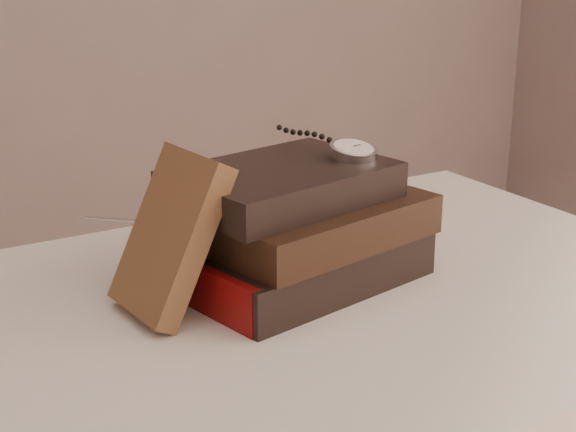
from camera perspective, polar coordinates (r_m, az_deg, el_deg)
table at (r=0.93m, az=-1.69°, el=-11.10°), size 1.00×0.60×0.75m
book_stack at (r=0.92m, az=0.61°, el=-0.77°), size 0.29×0.22×0.13m
journal at (r=0.85m, az=-7.75°, el=-1.26°), size 0.11×0.11×0.16m
pocket_watch at (r=0.94m, az=4.12°, el=4.40°), size 0.06×0.16×0.02m
eyeglasses at (r=0.93m, az=-7.20°, el=0.05°), size 0.13×0.14×0.05m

